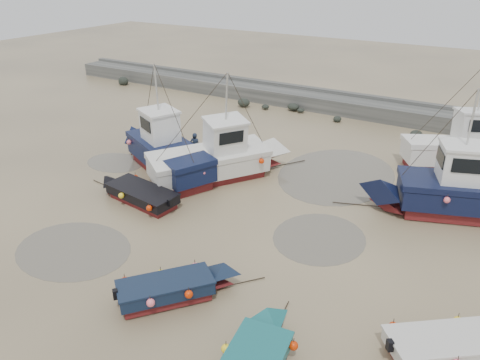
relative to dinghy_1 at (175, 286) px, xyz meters
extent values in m
plane|color=tan|center=(-1.35, 3.33, -0.55)|extent=(120.00, 120.00, 0.00)
cube|color=#63625E|center=(-1.35, 25.33, 0.05)|extent=(60.00, 2.20, 1.20)
cube|color=#63625E|center=(-1.35, 26.54, 0.77)|extent=(60.00, 0.60, 0.25)
ellipsoid|color=black|center=(3.75, 22.35, -0.26)|extent=(0.84, 0.86, 0.51)
ellipsoid|color=black|center=(6.44, 23.89, -0.21)|extent=(0.98, 1.07, 0.72)
ellipsoid|color=black|center=(-6.43, 23.79, -0.21)|extent=(0.99, 0.80, 0.58)
ellipsoid|color=black|center=(-24.86, 22.99, -0.33)|extent=(0.65, 0.64, 0.43)
ellipsoid|color=black|center=(-5.66, 23.60, -0.34)|extent=(0.61, 0.53, 0.32)
ellipsoid|color=black|center=(-10.53, 22.67, -0.17)|extent=(1.09, 0.88, 0.72)
ellipsoid|color=black|center=(-8.60, 22.98, -0.32)|extent=(0.65, 0.60, 0.37)
ellipsoid|color=black|center=(-2.28, 22.93, -0.33)|extent=(0.64, 0.62, 0.48)
ellipsoid|color=black|center=(-24.77, 23.13, -0.17)|extent=(1.10, 0.87, 0.86)
ellipsoid|color=black|center=(6.49, 23.75, -0.36)|extent=(0.55, 0.45, 0.29)
cylinder|color=#5F5A4D|center=(-5.81, 0.24, -0.55)|extent=(5.30, 5.30, 0.01)
cylinder|color=#5F5A4D|center=(2.95, 6.63, -0.55)|extent=(4.10, 4.10, 0.01)
cylinder|color=#5F5A4D|center=(-11.20, 8.19, -0.55)|extent=(3.81, 3.81, 0.01)
cylinder|color=#5F5A4D|center=(1.17, 13.58, -0.55)|extent=(6.45, 6.45, 0.01)
cube|color=maroon|center=(-0.23, -0.29, -0.40)|extent=(2.97, 3.23, 0.30)
cube|color=#111D32|center=(-0.23, -0.29, -0.03)|extent=(3.29, 3.55, 0.45)
pyramid|color=#111D32|center=(1.06, 1.29, 0.42)|extent=(1.60, 1.50, 0.90)
cube|color=brown|center=(-0.23, -0.29, 0.14)|extent=(2.72, 2.95, 0.10)
cube|color=#111D32|center=(-0.23, -0.29, 0.23)|extent=(3.39, 3.65, 0.07)
cube|color=black|center=(-1.35, -1.65, 0.15)|extent=(0.28, 0.28, 0.35)
cylinder|color=black|center=(1.62, 1.96, -0.52)|extent=(1.30, 1.57, 0.04)
sphere|color=red|center=(-1.75, -0.77, 0.08)|extent=(0.30, 0.30, 0.30)
sphere|color=red|center=(0.01, -1.35, 0.08)|extent=(0.30, 0.30, 0.30)
sphere|color=red|center=(-0.90, 0.26, 0.08)|extent=(0.30, 0.30, 0.30)
sphere|color=red|center=(0.87, -0.32, 0.08)|extent=(0.30, 0.30, 0.30)
sphere|color=red|center=(-0.04, 1.30, 0.08)|extent=(0.30, 0.30, 0.30)
pyramid|color=#145A5D|center=(3.96, 0.06, 0.42)|extent=(1.70, 0.94, 0.90)
cylinder|color=black|center=(3.83, 0.94, -0.52)|extent=(0.33, 1.98, 0.04)
sphere|color=red|center=(3.28, -1.70, 0.08)|extent=(0.30, 0.30, 0.30)
sphere|color=red|center=(4.98, -0.51, 0.08)|extent=(0.30, 0.30, 0.30)
cube|color=maroon|center=(9.31, 2.25, -0.40)|extent=(3.96, 3.50, 0.30)
cube|color=beige|center=(9.31, 2.25, -0.03)|extent=(4.34, 3.88, 0.45)
cube|color=brown|center=(9.31, 2.25, 0.14)|extent=(3.60, 3.21, 0.10)
cube|color=beige|center=(9.31, 2.25, 0.23)|extent=(4.45, 3.99, 0.07)
cube|color=black|center=(7.57, 0.90, 0.15)|extent=(0.28, 0.28, 0.35)
sphere|color=red|center=(7.41, 1.97, 0.08)|extent=(0.30, 0.30, 0.30)
sphere|color=red|center=(9.18, 3.34, 0.08)|extent=(0.30, 0.30, 0.30)
cube|color=maroon|center=(-6.12, 5.06, -0.40)|extent=(3.82, 1.80, 0.30)
cube|color=black|center=(-6.12, 5.06, -0.03)|extent=(4.12, 2.07, 0.45)
pyramid|color=black|center=(-8.42, 5.37, 0.42)|extent=(0.91, 1.64, 0.90)
cube|color=brown|center=(-6.12, 5.06, 0.14)|extent=(3.46, 1.68, 0.10)
cube|color=black|center=(-6.12, 5.06, 0.23)|extent=(4.22, 2.14, 0.07)
cube|color=black|center=(-4.07, 4.79, 0.15)|extent=(0.21, 0.24, 0.35)
cylinder|color=black|center=(-9.36, 5.50, -0.52)|extent=(1.99, 0.31, 0.04)
sphere|color=red|center=(-4.68, 3.96, 0.08)|extent=(0.30, 0.30, 0.30)
sphere|color=red|center=(-5.48, 5.89, 0.08)|extent=(0.30, 0.30, 0.30)
sphere|color=red|center=(-6.76, 4.24, 0.08)|extent=(0.30, 0.30, 0.30)
sphere|color=red|center=(-7.56, 6.16, 0.08)|extent=(0.30, 0.30, 0.30)
cube|color=maroon|center=(-7.20, 8.64, -0.28)|extent=(6.66, 4.68, 0.55)
cube|color=#0D1535|center=(-7.20, 8.64, 0.47)|extent=(7.24, 5.21, 0.95)
pyramid|color=#0D1535|center=(-10.78, 10.39, 1.17)|extent=(2.35, 2.81, 1.40)
cube|color=brown|center=(-7.20, 8.64, 0.99)|extent=(7.06, 5.05, 0.08)
cube|color=#0D1535|center=(-7.20, 8.64, 1.13)|extent=(7.41, 5.32, 0.30)
cube|color=white|center=(-8.04, 9.05, 2.10)|extent=(2.54, 2.41, 1.70)
cube|color=white|center=(-8.04, 9.05, 3.01)|extent=(2.75, 2.60, 0.12)
cube|color=black|center=(-8.96, 9.50, 2.35)|extent=(0.68, 1.32, 0.68)
cylinder|color=#B7B7B2|center=(-8.04, 9.05, 4.37)|extent=(0.10, 0.10, 2.60)
cylinder|color=black|center=(-11.79, 10.88, -0.52)|extent=(2.72, 1.37, 0.05)
sphere|color=#FF6B7A|center=(-5.33, 6.23, 0.83)|extent=(0.30, 0.30, 0.30)
sphere|color=#FF6B7A|center=(-5.39, 9.23, 0.83)|extent=(0.30, 0.30, 0.30)
sphere|color=#FF6B7A|center=(-7.79, 7.44, 0.83)|extent=(0.30, 0.30, 0.30)
sphere|color=#FF6B7A|center=(-7.84, 10.44, 0.83)|extent=(0.30, 0.30, 0.30)
sphere|color=#FF6B7A|center=(-10.24, 8.64, 0.83)|extent=(0.30, 0.30, 0.30)
cube|color=maroon|center=(-4.75, 9.05, -0.28)|extent=(4.94, 6.16, 0.55)
cube|color=silver|center=(-4.75, 9.05, 0.47)|extent=(5.47, 6.72, 0.95)
pyramid|color=silver|center=(-2.65, 12.26, 1.17)|extent=(2.66, 2.42, 1.40)
cube|color=brown|center=(-4.75, 9.05, 0.99)|extent=(5.31, 6.55, 0.08)
cube|color=silver|center=(-4.75, 9.05, 1.13)|extent=(5.59, 6.87, 0.30)
cube|color=white|center=(-4.26, 9.80, 2.10)|extent=(2.41, 2.53, 1.70)
cube|color=white|center=(-4.26, 9.80, 3.01)|extent=(2.60, 2.74, 0.12)
cube|color=black|center=(-3.70, 10.65, 2.35)|extent=(1.15, 0.77, 0.68)
cylinder|color=#B7B7B2|center=(-4.26, 9.80, 4.37)|extent=(0.10, 0.10, 2.60)
cylinder|color=black|center=(-2.05, 13.17, -0.52)|extent=(1.68, 2.54, 0.05)
sphere|color=#FF6B7A|center=(-7.21, 7.54, 0.83)|extent=(0.30, 0.30, 0.30)
sphere|color=#FF6B7A|center=(-4.18, 7.64, 0.83)|extent=(0.30, 0.30, 0.30)
sphere|color=#FF6B7A|center=(-5.31, 10.46, 0.83)|extent=(0.30, 0.30, 0.30)
sphere|color=#FF6B7A|center=(-2.28, 10.55, 0.83)|extent=(0.30, 0.30, 0.30)
cube|color=maroon|center=(8.65, 12.35, -0.28)|extent=(7.05, 4.33, 0.55)
cube|color=black|center=(8.65, 12.35, 0.47)|extent=(7.64, 4.86, 0.95)
pyramid|color=black|center=(4.75, 10.96, 1.17)|extent=(2.22, 2.93, 1.40)
cube|color=brown|center=(8.65, 12.35, 0.99)|extent=(7.45, 4.71, 0.08)
cube|color=black|center=(8.65, 12.35, 1.13)|extent=(7.81, 4.97, 0.30)
cube|color=white|center=(7.72, 12.02, 2.10)|extent=(2.50, 2.39, 1.70)
cube|color=white|center=(7.72, 12.02, 3.01)|extent=(2.70, 2.58, 0.12)
cube|color=black|center=(6.76, 11.68, 2.35)|extent=(0.57, 1.47, 0.68)
cylinder|color=#B7B7B2|center=(7.72, 12.02, 4.37)|extent=(0.10, 0.10, 2.60)
cylinder|color=black|center=(3.67, 10.58, -0.52)|extent=(2.84, 1.06, 0.05)
sphere|color=#FF6B7A|center=(7.63, 13.50, 0.83)|extent=(0.30, 0.30, 0.30)
sphere|color=#FF6B7A|center=(7.51, 10.44, 0.83)|extent=(0.30, 0.30, 0.30)
sphere|color=#FF6B7A|center=(5.48, 12.73, 0.83)|extent=(0.30, 0.30, 0.30)
cube|color=maroon|center=(6.92, 17.69, -0.28)|extent=(5.80, 4.30, 0.55)
cube|color=white|center=(6.92, 17.69, 0.47)|extent=(6.32, 4.81, 0.95)
cube|color=brown|center=(6.92, 17.69, 0.99)|extent=(6.16, 4.66, 0.08)
cube|color=white|center=(6.92, 17.69, 1.13)|extent=(6.46, 4.91, 0.30)
cube|color=white|center=(7.64, 18.04, 2.10)|extent=(2.56, 2.43, 1.70)
cube|color=white|center=(7.64, 18.04, 3.01)|extent=(2.76, 2.62, 0.12)
sphere|color=#FF6B7A|center=(4.24, 17.85, 0.83)|extent=(0.30, 0.30, 0.30)
sphere|color=#FF6B7A|center=(6.28, 15.86, 0.83)|extent=(0.30, 0.30, 0.30)
sphere|color=#FF6B7A|center=(5.91, 18.69, 0.83)|extent=(0.30, 0.30, 0.30)
sphere|color=#FF6B7A|center=(7.94, 16.69, 0.83)|extent=(0.30, 0.30, 0.30)
sphere|color=#FF6B7A|center=(7.57, 19.52, 0.83)|extent=(0.30, 0.30, 0.30)
imported|color=#1D283C|center=(-7.22, 11.18, -0.55)|extent=(0.73, 0.58, 1.76)
camera|label=1|loc=(9.15, -10.60, 10.83)|focal=35.00mm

